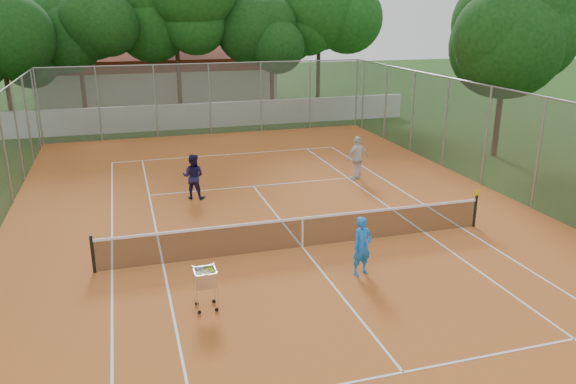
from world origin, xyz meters
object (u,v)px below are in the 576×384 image
object	(u,v)px
clubhouse	(158,75)
ball_hopper	(206,288)
player_far_left	(193,176)
player_far_right	(357,158)
player_near	(362,246)
tennis_net	(302,232)

from	to	relation	value
clubhouse	ball_hopper	world-z (taller)	clubhouse
player_far_left	player_far_right	distance (m)	6.92
player_far_right	player_near	bearing A→B (deg)	51.83
clubhouse	player_near	world-z (taller)	clubhouse
player_far_right	ball_hopper	size ratio (longest dim) A/B	1.65
player_far_left	player_far_right	bearing A→B (deg)	-151.99
tennis_net	player_near	size ratio (longest dim) A/B	7.33
clubhouse	player_near	xyz separation A→B (m)	(2.97, -31.15, -1.37)
clubhouse	player_near	size ratio (longest dim) A/B	10.12
player_far_left	player_near	bearing A→B (deg)	137.47
tennis_net	ball_hopper	bearing A→B (deg)	-139.54
tennis_net	player_near	xyz separation A→B (m)	(0.97, -2.15, 0.32)
clubhouse	player_far_right	size ratio (longest dim) A/B	8.88
clubhouse	player_far_right	bearing A→B (deg)	-74.34
player_near	tennis_net	bearing A→B (deg)	99.09
player_far_left	ball_hopper	size ratio (longest dim) A/B	1.53
clubhouse	tennis_net	bearing A→B (deg)	-86.05
tennis_net	player_near	world-z (taller)	player_near
player_near	clubhouse	bearing A→B (deg)	80.29
clubhouse	player_far_left	xyz separation A→B (m)	(-0.49, -23.42, -1.32)
player_near	player_far_left	world-z (taller)	player_far_left
player_far_right	clubhouse	bearing A→B (deg)	-89.99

